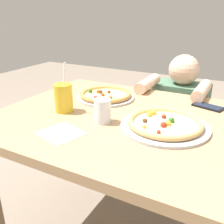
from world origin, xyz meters
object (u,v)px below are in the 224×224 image
object	(u,v)px
pizza_far	(105,95)
diner_seated	(178,126)
drink_cup_colored	(64,98)
water_cup_clear	(103,110)
pizza_near	(165,124)
cell_phone	(208,107)

from	to	relation	value
pizza_far	diner_seated	bearing A→B (deg)	58.94
drink_cup_colored	water_cup_clear	world-z (taller)	drink_cup_colored
pizza_near	cell_phone	xyz separation A→B (m)	(0.12, 0.34, -0.01)
drink_cup_colored	cell_phone	distance (m)	0.73
diner_seated	cell_phone	bearing A→B (deg)	-59.67
drink_cup_colored	cell_phone	size ratio (longest dim) A/B	1.45
pizza_near	drink_cup_colored	xyz separation A→B (m)	(-0.49, -0.04, 0.05)
cell_phone	pizza_near	bearing A→B (deg)	-109.68
pizza_far	drink_cup_colored	bearing A→B (deg)	-106.93
pizza_near	diner_seated	xyz separation A→B (m)	(-0.10, 0.73, -0.33)
water_cup_clear	cell_phone	xyz separation A→B (m)	(0.38, 0.41, -0.05)
drink_cup_colored	diner_seated	world-z (taller)	drink_cup_colored
pizza_far	drink_cup_colored	distance (m)	0.28
pizza_near	diner_seated	size ratio (longest dim) A/B	0.39
water_cup_clear	cell_phone	bearing A→B (deg)	47.11
cell_phone	diner_seated	world-z (taller)	diner_seated
pizza_near	cell_phone	world-z (taller)	pizza_near
water_cup_clear	diner_seated	xyz separation A→B (m)	(0.15, 0.80, -0.37)
diner_seated	pizza_far	bearing A→B (deg)	-121.06
pizza_near	drink_cup_colored	distance (m)	0.49
pizza_far	cell_phone	world-z (taller)	pizza_far
diner_seated	water_cup_clear	bearing A→B (deg)	-100.95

